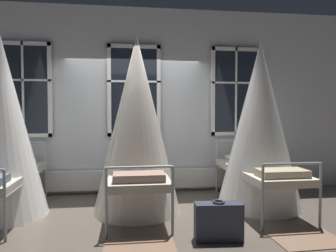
# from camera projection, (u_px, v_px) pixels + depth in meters

# --- Properties ---
(ground) EXTENTS (21.06, 21.06, 0.00)m
(ground) POSITION_uv_depth(u_px,v_px,m) (136.00, 209.00, 4.85)
(ground) COLOR brown
(back_wall_with_windows) EXTENTS (9.46, 0.10, 3.48)m
(back_wall_with_windows) POSITION_uv_depth(u_px,v_px,m) (134.00, 100.00, 5.90)
(back_wall_with_windows) COLOR silver
(back_wall_with_windows) RESTS_ON ground
(window_bank) EXTENTS (4.93, 0.10, 2.70)m
(window_bank) POSITION_uv_depth(u_px,v_px,m) (134.00, 135.00, 5.81)
(window_bank) COLOR black
(window_bank) RESTS_ON ground
(cot_second) EXTENTS (1.32, 2.01, 2.66)m
(cot_second) POSITION_uv_depth(u_px,v_px,m) (137.00, 126.00, 4.68)
(cot_second) COLOR #9EA3A8
(cot_second) RESTS_ON ground
(cot_third) EXTENTS (1.32, 2.01, 2.63)m
(cot_third) POSITION_uv_depth(u_px,v_px,m) (260.00, 127.00, 4.93)
(cot_third) COLOR #9EA3A8
(cot_third) RESTS_ON ground
(rug_second) EXTENTS (0.81, 0.57, 0.01)m
(rug_second) POSITION_uv_depth(u_px,v_px,m) (140.00, 249.00, 3.40)
(rug_second) COLOR brown
(rug_second) RESTS_ON ground
(rug_third) EXTENTS (0.81, 0.58, 0.01)m
(rug_third) POSITION_uv_depth(u_px,v_px,m) (307.00, 239.00, 3.65)
(rug_third) COLOR brown
(rug_third) RESTS_ON ground
(suitcase_dark) EXTENTS (0.57, 0.25, 0.47)m
(suitcase_dark) POSITION_uv_depth(u_px,v_px,m) (218.00, 221.00, 3.65)
(suitcase_dark) COLOR #2D3342
(suitcase_dark) RESTS_ON ground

